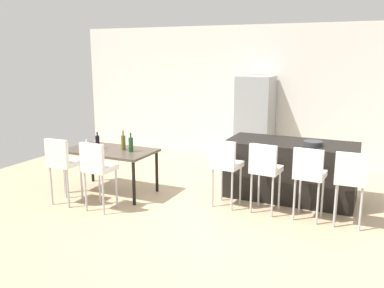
% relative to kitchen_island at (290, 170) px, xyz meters
% --- Properties ---
extents(ground_plane, '(10.00, 10.00, 0.00)m').
position_rel_kitchen_island_xyz_m(ground_plane, '(-0.67, -0.77, -0.46)').
color(ground_plane, tan).
extents(back_wall, '(10.00, 0.12, 2.90)m').
position_rel_kitchen_island_xyz_m(back_wall, '(-0.67, 2.36, 0.99)').
color(back_wall, silver).
rests_on(back_wall, ground_plane).
extents(kitchen_island, '(2.03, 0.92, 0.92)m').
position_rel_kitchen_island_xyz_m(kitchen_island, '(0.00, 0.00, 0.00)').
color(kitchen_island, black).
rests_on(kitchen_island, ground_plane).
extents(bar_chair_left, '(0.43, 0.43, 1.05)m').
position_rel_kitchen_island_xyz_m(bar_chair_left, '(-0.80, -0.84, 0.24)').
color(bar_chair_left, white).
rests_on(bar_chair_left, ground_plane).
extents(bar_chair_middle, '(0.43, 0.43, 1.05)m').
position_rel_kitchen_island_xyz_m(bar_chair_middle, '(-0.20, -0.84, 0.24)').
color(bar_chair_middle, white).
rests_on(bar_chair_middle, ground_plane).
extents(bar_chair_right, '(0.42, 0.42, 1.05)m').
position_rel_kitchen_island_xyz_m(bar_chair_right, '(0.42, -0.84, 0.24)').
color(bar_chair_right, white).
rests_on(bar_chair_right, ground_plane).
extents(bar_chair_far, '(0.41, 0.41, 1.05)m').
position_rel_kitchen_island_xyz_m(bar_chair_far, '(0.96, -0.84, 0.24)').
color(bar_chair_far, white).
rests_on(bar_chair_far, ground_plane).
extents(dining_table, '(1.47, 0.83, 0.74)m').
position_rel_kitchen_island_xyz_m(dining_table, '(-2.77, -1.01, 0.21)').
color(dining_table, '#4C4238').
rests_on(dining_table, ground_plane).
extents(dining_chair_near, '(0.41, 0.41, 1.05)m').
position_rel_kitchen_island_xyz_m(dining_chair_near, '(-3.10, -1.79, 0.24)').
color(dining_chair_near, white).
rests_on(dining_chair_near, ground_plane).
extents(dining_chair_far, '(0.41, 0.41, 1.05)m').
position_rel_kitchen_island_xyz_m(dining_chair_far, '(-2.45, -1.79, 0.24)').
color(dining_chair_far, white).
rests_on(dining_chair_far, ground_plane).
extents(wine_bottle_middle, '(0.07, 0.07, 0.28)m').
position_rel_kitchen_island_xyz_m(wine_bottle_middle, '(-3.00, -1.04, 0.39)').
color(wine_bottle_middle, black).
rests_on(wine_bottle_middle, dining_table).
extents(wine_bottle_corner, '(0.07, 0.07, 0.31)m').
position_rel_kitchen_island_xyz_m(wine_bottle_corner, '(-2.38, -0.99, 0.40)').
color(wine_bottle_corner, '#194723').
rests_on(wine_bottle_corner, dining_table).
extents(wine_bottle_end, '(0.07, 0.07, 0.33)m').
position_rel_kitchen_island_xyz_m(wine_bottle_end, '(-2.55, -0.94, 0.41)').
color(wine_bottle_end, brown).
rests_on(wine_bottle_end, dining_table).
extents(wine_glass_left, '(0.07, 0.07, 0.17)m').
position_rel_kitchen_island_xyz_m(wine_glass_left, '(-3.17, -1.11, 0.40)').
color(wine_glass_left, silver).
rests_on(wine_glass_left, dining_table).
extents(refrigerator, '(0.72, 0.68, 1.84)m').
position_rel_kitchen_island_xyz_m(refrigerator, '(-1.17, 1.92, 0.46)').
color(refrigerator, '#939699').
rests_on(refrigerator, ground_plane).
extents(fruit_bowl, '(0.29, 0.29, 0.07)m').
position_rel_kitchen_island_xyz_m(fruit_bowl, '(0.35, -0.12, 0.50)').
color(fruit_bowl, '#333338').
rests_on(fruit_bowl, kitchen_island).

